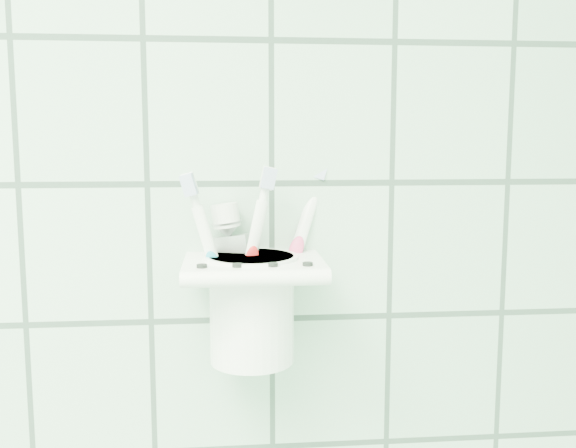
# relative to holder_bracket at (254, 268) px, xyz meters

# --- Properties ---
(holder_bracket) EXTENTS (0.14, 0.11, 0.04)m
(holder_bracket) POSITION_rel_holder_bracket_xyz_m (0.00, 0.00, 0.00)
(holder_bracket) COLOR white
(holder_bracket) RESTS_ON wall_back
(cup) EXTENTS (0.09, 0.09, 0.11)m
(cup) POSITION_rel_holder_bracket_xyz_m (-0.00, 0.00, -0.04)
(cup) COLOR white
(cup) RESTS_ON holder_bracket
(toothbrush_pink) EXTENTS (0.06, 0.02, 0.19)m
(toothbrush_pink) POSITION_rel_holder_bracket_xyz_m (-0.01, 0.01, 0.01)
(toothbrush_pink) COLOR white
(toothbrush_pink) RESTS_ON cup
(toothbrush_blue) EXTENTS (0.07, 0.06, 0.21)m
(toothbrush_blue) POSITION_rel_holder_bracket_xyz_m (0.01, 0.01, 0.02)
(toothbrush_blue) COLOR white
(toothbrush_blue) RESTS_ON cup
(toothbrush_orange) EXTENTS (0.05, 0.02, 0.19)m
(toothbrush_orange) POSITION_rel_holder_bracket_xyz_m (-0.02, 0.01, 0.01)
(toothbrush_orange) COLOR white
(toothbrush_orange) RESTS_ON cup
(toothpaste_tube) EXTENTS (0.06, 0.04, 0.16)m
(toothpaste_tube) POSITION_rel_holder_bracket_xyz_m (-0.01, 0.03, -0.00)
(toothpaste_tube) COLOR silver
(toothpaste_tube) RESTS_ON cup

